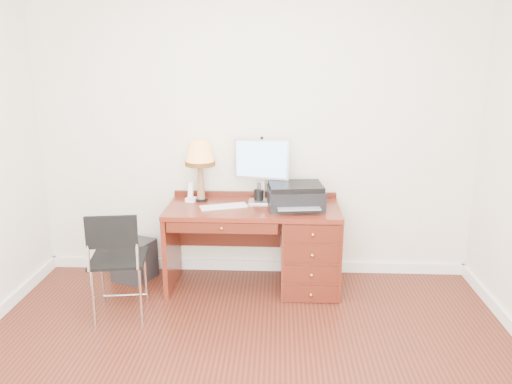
{
  "coord_description": "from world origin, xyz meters",
  "views": [
    {
      "loc": [
        0.22,
        -2.73,
        2.02
      ],
      "look_at": [
        0.03,
        1.2,
        0.94
      ],
      "focal_mm": 35.0,
      "sensor_mm": 36.0,
      "label": 1
    }
  ],
  "objects_px": {
    "chair": "(115,254)",
    "leg_lamp": "(200,157)",
    "desk": "(290,243)",
    "equipment_box": "(134,260)",
    "phone": "(191,196)",
    "printer": "(296,196)",
    "monitor": "(261,163)"
  },
  "relations": [
    {
      "from": "chair",
      "to": "leg_lamp",
      "type": "bearing_deg",
      "value": 45.26
    },
    {
      "from": "desk",
      "to": "chair",
      "type": "height_order",
      "value": "chair"
    },
    {
      "from": "leg_lamp",
      "to": "equipment_box",
      "type": "bearing_deg",
      "value": -174.4
    },
    {
      "from": "leg_lamp",
      "to": "chair",
      "type": "xyz_separation_m",
      "value": [
        -0.56,
        -0.77,
        -0.61
      ]
    },
    {
      "from": "phone",
      "to": "leg_lamp",
      "type": "bearing_deg",
      "value": 34.0
    },
    {
      "from": "leg_lamp",
      "to": "phone",
      "type": "relative_size",
      "value": 3.19
    },
    {
      "from": "equipment_box",
      "to": "printer",
      "type": "bearing_deg",
      "value": 17.77
    },
    {
      "from": "monitor",
      "to": "leg_lamp",
      "type": "height_order",
      "value": "monitor"
    },
    {
      "from": "monitor",
      "to": "printer",
      "type": "bearing_deg",
      "value": -16.61
    },
    {
      "from": "printer",
      "to": "chair",
      "type": "bearing_deg",
      "value": -162.91
    },
    {
      "from": "printer",
      "to": "phone",
      "type": "bearing_deg",
      "value": 165.54
    },
    {
      "from": "monitor",
      "to": "printer",
      "type": "height_order",
      "value": "monitor"
    },
    {
      "from": "chair",
      "to": "monitor",
      "type": "bearing_deg",
      "value": 26.23
    },
    {
      "from": "printer",
      "to": "leg_lamp",
      "type": "relative_size",
      "value": 0.92
    },
    {
      "from": "monitor",
      "to": "equipment_box",
      "type": "height_order",
      "value": "monitor"
    },
    {
      "from": "monitor",
      "to": "printer",
      "type": "relative_size",
      "value": 1.12
    },
    {
      "from": "printer",
      "to": "leg_lamp",
      "type": "bearing_deg",
      "value": 162.66
    },
    {
      "from": "equipment_box",
      "to": "monitor",
      "type": "bearing_deg",
      "value": 24.72
    },
    {
      "from": "phone",
      "to": "chair",
      "type": "bearing_deg",
      "value": -108.16
    },
    {
      "from": "desk",
      "to": "monitor",
      "type": "distance_m",
      "value": 0.76
    },
    {
      "from": "desk",
      "to": "leg_lamp",
      "type": "bearing_deg",
      "value": 168.82
    },
    {
      "from": "phone",
      "to": "equipment_box",
      "type": "distance_m",
      "value": 0.83
    },
    {
      "from": "phone",
      "to": "equipment_box",
      "type": "height_order",
      "value": "phone"
    },
    {
      "from": "equipment_box",
      "to": "desk",
      "type": "bearing_deg",
      "value": 17.86
    },
    {
      "from": "chair",
      "to": "printer",
      "type": "bearing_deg",
      "value": 14.59
    },
    {
      "from": "chair",
      "to": "equipment_box",
      "type": "xyz_separation_m",
      "value": [
        -0.08,
        0.71,
        -0.36
      ]
    },
    {
      "from": "monitor",
      "to": "phone",
      "type": "xyz_separation_m",
      "value": [
        -0.63,
        -0.03,
        -0.3
      ]
    },
    {
      "from": "equipment_box",
      "to": "leg_lamp",
      "type": "bearing_deg",
      "value": 27.3
    },
    {
      "from": "chair",
      "to": "desk",
      "type": "bearing_deg",
      "value": 15.44
    },
    {
      "from": "leg_lamp",
      "to": "printer",
      "type": "bearing_deg",
      "value": -10.98
    },
    {
      "from": "phone",
      "to": "equipment_box",
      "type": "bearing_deg",
      "value": -162.47
    },
    {
      "from": "printer",
      "to": "phone",
      "type": "relative_size",
      "value": 2.92
    }
  ]
}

